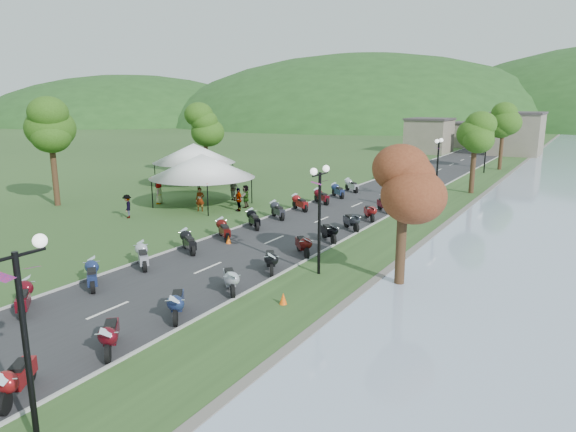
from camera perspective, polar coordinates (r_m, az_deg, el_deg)
The scene contains 13 objects.
road at distance 45.76m, azimuth 10.65°, elevation 2.51°, with size 7.00×120.00×0.02m, color #2C2C2E.
hills_backdrop at distance 203.07m, azimuth 26.87°, elevation 9.12°, with size 360.00×120.00×76.00m, color #285621, non-canonical shape.
far_building at distance 89.22m, azimuth 19.77°, elevation 8.48°, with size 18.00×16.00×5.00m, color gray.
moto_row_left at distance 29.04m, azimuth -9.09°, elevation -2.18°, with size 2.60×42.55×1.10m, color #331411, non-canonical shape.
moto_row_right at distance 24.39m, azimuth -2.11°, elevation -4.92°, with size 2.60×39.74×1.10m, color #331411, non-canonical shape.
streetlamp_near at distance 13.12m, azimuth -27.05°, elevation -13.23°, with size 1.40×1.40×5.00m, color black, non-canonical shape.
vendor_tent_main at distance 39.87m, azimuth -9.47°, elevation 3.97°, with size 5.37×5.37×4.00m, color white, non-canonical shape.
vendor_tent_side at distance 49.75m, azimuth -10.37°, elevation 5.65°, with size 5.20×5.20×4.00m, color white, non-canonical shape.
tree_park_left at distance 43.00m, azimuth -24.80°, elevation 7.57°, with size 3.56×3.56×9.90m, color #346518, non-canonical shape.
tree_lakeside at distance 22.59m, azimuth 12.65°, elevation 1.16°, with size 2.54×2.54×7.07m, color #346518, non-canonical shape.
pedestrian_a at distance 38.20m, azimuth -9.70°, elevation 0.53°, with size 0.64×0.47×1.75m, color slate.
pedestrian_b at distance 42.14m, azimuth -5.97°, elevation 1.78°, with size 0.95×0.52×1.96m, color slate.
pedestrian_c at distance 37.16m, azimuth -17.34°, elevation -0.21°, with size 1.06×0.44×1.65m, color slate.
Camera 1 is at (15.49, -2.32, 7.93)m, focal length 32.00 mm.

